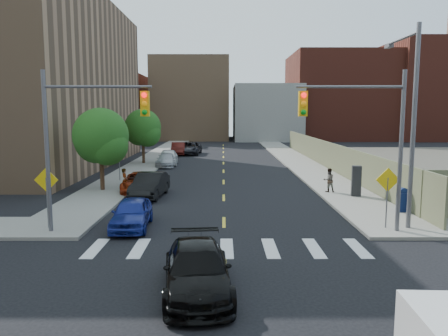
{
  "coord_description": "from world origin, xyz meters",
  "views": [
    {
      "loc": [
        -0.04,
        -12.4,
        5.29
      ],
      "look_at": [
        0.01,
        12.84,
        2.0
      ],
      "focal_mm": 35.0,
      "sensor_mm": 36.0,
      "label": 1
    }
  ],
  "objects_px": {
    "parked_car_blue": "(132,213)",
    "parked_car_silver": "(166,160)",
    "parked_car_red": "(140,182)",
    "mailbox": "(403,200)",
    "parked_car_maroon": "(178,149)",
    "parked_car_white": "(168,157)",
    "parked_car_black": "(150,185)",
    "pedestrian_east": "(329,180)",
    "black_sedan": "(197,270)",
    "pedestrian_west": "(125,180)",
    "parked_car_grey": "(189,148)",
    "payphone": "(356,181)"
  },
  "relations": [
    {
      "from": "parked_car_red",
      "to": "mailbox",
      "type": "distance_m",
      "value": 16.0
    },
    {
      "from": "parked_car_silver",
      "to": "parked_car_white",
      "type": "bearing_deg",
      "value": 89.24
    },
    {
      "from": "parked_car_maroon",
      "to": "black_sedan",
      "type": "relative_size",
      "value": 0.97
    },
    {
      "from": "pedestrian_west",
      "to": "parked_car_blue",
      "type": "bearing_deg",
      "value": 174.69
    },
    {
      "from": "parked_car_grey",
      "to": "parked_car_white",
      "type": "bearing_deg",
      "value": -92.64
    },
    {
      "from": "parked_car_black",
      "to": "parked_car_white",
      "type": "height_order",
      "value": "parked_car_white"
    },
    {
      "from": "parked_car_silver",
      "to": "parked_car_maroon",
      "type": "height_order",
      "value": "parked_car_maroon"
    },
    {
      "from": "parked_car_grey",
      "to": "parked_car_black",
      "type": "bearing_deg",
      "value": -86.47
    },
    {
      "from": "payphone",
      "to": "parked_car_blue",
      "type": "bearing_deg",
      "value": -141.78
    },
    {
      "from": "parked_car_maroon",
      "to": "parked_car_white",
      "type": "bearing_deg",
      "value": -93.75
    },
    {
      "from": "payphone",
      "to": "pedestrian_west",
      "type": "relative_size",
      "value": 1.2
    },
    {
      "from": "pedestrian_east",
      "to": "parked_car_black",
      "type": "bearing_deg",
      "value": -4.29
    },
    {
      "from": "mailbox",
      "to": "parked_car_white",
      "type": "bearing_deg",
      "value": 114.31
    },
    {
      "from": "parked_car_blue",
      "to": "pedestrian_east",
      "type": "xyz_separation_m",
      "value": [
        10.93,
        8.15,
        0.22
      ]
    },
    {
      "from": "parked_car_grey",
      "to": "payphone",
      "type": "relative_size",
      "value": 2.98
    },
    {
      "from": "pedestrian_west",
      "to": "pedestrian_east",
      "type": "bearing_deg",
      "value": -109.34
    },
    {
      "from": "parked_car_white",
      "to": "parked_car_maroon",
      "type": "relative_size",
      "value": 0.99
    },
    {
      "from": "mailbox",
      "to": "pedestrian_east",
      "type": "relative_size",
      "value": 0.82
    },
    {
      "from": "parked_car_blue",
      "to": "black_sedan",
      "type": "xyz_separation_m",
      "value": [
        3.4,
        -7.12,
        0.0
      ]
    },
    {
      "from": "parked_car_silver",
      "to": "black_sedan",
      "type": "relative_size",
      "value": 0.9
    },
    {
      "from": "payphone",
      "to": "parked_car_silver",
      "type": "bearing_deg",
      "value": 140.55
    },
    {
      "from": "mailbox",
      "to": "pedestrian_east",
      "type": "bearing_deg",
      "value": 103.45
    },
    {
      "from": "payphone",
      "to": "parked_car_black",
      "type": "bearing_deg",
      "value": -172.6
    },
    {
      "from": "parked_car_maroon",
      "to": "pedestrian_east",
      "type": "height_order",
      "value": "pedestrian_east"
    },
    {
      "from": "pedestrian_west",
      "to": "pedestrian_east",
      "type": "distance_m",
      "value": 13.03
    },
    {
      "from": "parked_car_white",
      "to": "parked_car_maroon",
      "type": "bearing_deg",
      "value": 86.62
    },
    {
      "from": "pedestrian_west",
      "to": "parked_car_maroon",
      "type": "bearing_deg",
      "value": -21.82
    },
    {
      "from": "parked_car_black",
      "to": "parked_car_red",
      "type": "height_order",
      "value": "parked_car_black"
    },
    {
      "from": "parked_car_maroon",
      "to": "parked_car_grey",
      "type": "height_order",
      "value": "parked_car_grey"
    },
    {
      "from": "parked_car_black",
      "to": "parked_car_silver",
      "type": "xyz_separation_m",
      "value": [
        -0.92,
        15.03,
        -0.13
      ]
    },
    {
      "from": "parked_car_blue",
      "to": "parked_car_silver",
      "type": "xyz_separation_m",
      "value": [
        -1.3,
        22.24,
        -0.06
      ]
    },
    {
      "from": "parked_car_red",
      "to": "parked_car_maroon",
      "type": "xyz_separation_m",
      "value": [
        0.0,
        24.67,
        0.11
      ]
    },
    {
      "from": "black_sedan",
      "to": "pedestrian_east",
      "type": "distance_m",
      "value": 17.03
    },
    {
      "from": "parked_car_black",
      "to": "pedestrian_east",
      "type": "distance_m",
      "value": 11.35
    },
    {
      "from": "parked_car_blue",
      "to": "parked_car_silver",
      "type": "height_order",
      "value": "parked_car_blue"
    },
    {
      "from": "parked_car_grey",
      "to": "pedestrian_east",
      "type": "relative_size",
      "value": 3.63
    },
    {
      "from": "parked_car_silver",
      "to": "black_sedan",
      "type": "xyz_separation_m",
      "value": [
        4.7,
        -29.37,
        0.07
      ]
    },
    {
      "from": "parked_car_silver",
      "to": "pedestrian_west",
      "type": "xyz_separation_m",
      "value": [
        -0.8,
        -14.25,
        0.3
      ]
    },
    {
      "from": "parked_car_white",
      "to": "parked_car_blue",
      "type": "bearing_deg",
      "value": -90.24
    },
    {
      "from": "parked_car_grey",
      "to": "pedestrian_east",
      "type": "height_order",
      "value": "pedestrian_east"
    },
    {
      "from": "parked_car_black",
      "to": "black_sedan",
      "type": "bearing_deg",
      "value": -70.19
    },
    {
      "from": "pedestrian_east",
      "to": "pedestrian_west",
      "type": "bearing_deg",
      "value": -8.33
    },
    {
      "from": "parked_car_maroon",
      "to": "parked_car_silver",
      "type": "bearing_deg",
      "value": -93.75
    },
    {
      "from": "parked_car_silver",
      "to": "black_sedan",
      "type": "bearing_deg",
      "value": -81.67
    },
    {
      "from": "parked_car_grey",
      "to": "mailbox",
      "type": "distance_m",
      "value": 34.47
    },
    {
      "from": "parked_car_maroon",
      "to": "pedestrian_east",
      "type": "relative_size",
      "value": 3.03
    },
    {
      "from": "parked_car_blue",
      "to": "mailbox",
      "type": "height_order",
      "value": "mailbox"
    },
    {
      "from": "black_sedan",
      "to": "pedestrian_east",
      "type": "relative_size",
      "value": 3.12
    },
    {
      "from": "parked_car_blue",
      "to": "pedestrian_west",
      "type": "height_order",
      "value": "pedestrian_west"
    },
    {
      "from": "parked_car_black",
      "to": "parked_car_blue",
      "type": "bearing_deg",
      "value": -81.95
    }
  ]
}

